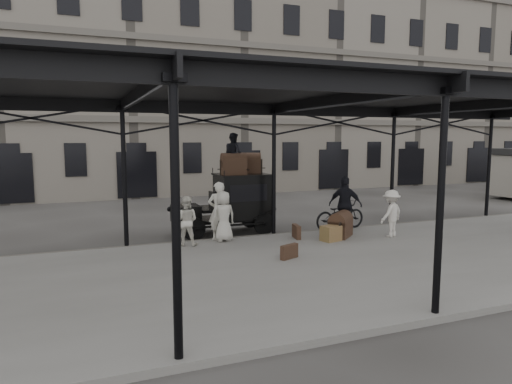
% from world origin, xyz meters
% --- Properties ---
extents(ground, '(120.00, 120.00, 0.00)m').
position_xyz_m(ground, '(0.00, 0.00, 0.00)').
color(ground, '#383533').
rests_on(ground, ground).
extents(platform, '(28.00, 8.00, 0.15)m').
position_xyz_m(platform, '(0.00, -2.00, 0.07)').
color(platform, slate).
rests_on(platform, ground).
extents(canopy, '(22.50, 9.00, 4.74)m').
position_xyz_m(canopy, '(0.00, -1.72, 4.60)').
color(canopy, black).
rests_on(canopy, ground).
extents(building_frontage, '(64.00, 8.00, 14.00)m').
position_xyz_m(building_frontage, '(0.00, 18.00, 7.00)').
color(building_frontage, slate).
rests_on(building_frontage, ground).
extents(taxi, '(3.65, 1.55, 2.18)m').
position_xyz_m(taxi, '(-1.04, 3.29, 1.20)').
color(taxi, black).
rests_on(taxi, ground).
extents(porter_left, '(0.75, 0.54, 1.92)m').
position_xyz_m(porter_left, '(-2.07, 1.79, 1.11)').
color(porter_left, silver).
rests_on(porter_left, platform).
extents(porter_midleft, '(0.94, 0.87, 1.55)m').
position_xyz_m(porter_midleft, '(-3.24, 1.40, 0.93)').
color(porter_midleft, silver).
rests_on(porter_midleft, platform).
extents(porter_centre, '(0.86, 0.62, 1.64)m').
position_xyz_m(porter_centre, '(-1.98, 1.54, 0.97)').
color(porter_centre, beige).
rests_on(porter_centre, platform).
extents(porter_official, '(1.18, 1.16, 1.99)m').
position_xyz_m(porter_official, '(2.41, 1.21, 1.15)').
color(porter_official, black).
rests_on(porter_official, platform).
extents(porter_right, '(1.18, 0.92, 1.60)m').
position_xyz_m(porter_right, '(3.51, 0.09, 0.95)').
color(porter_right, silver).
rests_on(porter_right, platform).
extents(bicycle, '(2.16, 0.94, 1.10)m').
position_xyz_m(bicycle, '(2.57, 1.80, 0.70)').
color(bicycle, black).
rests_on(bicycle, platform).
extents(porter_roof, '(0.74, 0.85, 1.49)m').
position_xyz_m(porter_roof, '(-1.07, 3.19, 2.93)').
color(porter_roof, black).
rests_on(porter_roof, taxi).
extents(steamer_trunk_roof_near, '(0.92, 0.62, 0.64)m').
position_xyz_m(steamer_trunk_roof_near, '(-1.12, 3.04, 2.50)').
color(steamer_trunk_roof_near, '#3F2A1D').
rests_on(steamer_trunk_roof_near, taxi).
extents(steamer_trunk_roof_far, '(0.98, 0.77, 0.63)m').
position_xyz_m(steamer_trunk_roof_far, '(-0.37, 3.49, 2.50)').
color(steamer_trunk_roof_far, '#3F2A1D').
rests_on(steamer_trunk_roof_far, taxi).
extents(steamer_trunk_platform, '(1.14, 1.10, 0.72)m').
position_xyz_m(steamer_trunk_platform, '(1.90, 0.68, 0.51)').
color(steamer_trunk_platform, '#3F2A1D').
rests_on(steamer_trunk_platform, platform).
extents(wicker_hamper, '(0.69, 0.58, 0.50)m').
position_xyz_m(wicker_hamper, '(1.28, 0.27, 0.40)').
color(wicker_hamper, olive).
rests_on(wicker_hamper, platform).
extents(suitcase_upright, '(0.26, 0.62, 0.45)m').
position_xyz_m(suitcase_upright, '(0.41, 1.02, 0.38)').
color(suitcase_upright, '#3F2A1D').
rests_on(suitcase_upright, platform).
extents(suitcase_flat, '(0.61, 0.38, 0.40)m').
position_xyz_m(suitcase_flat, '(-0.93, -1.22, 0.35)').
color(suitcase_flat, '#3F2A1D').
rests_on(suitcase_flat, platform).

